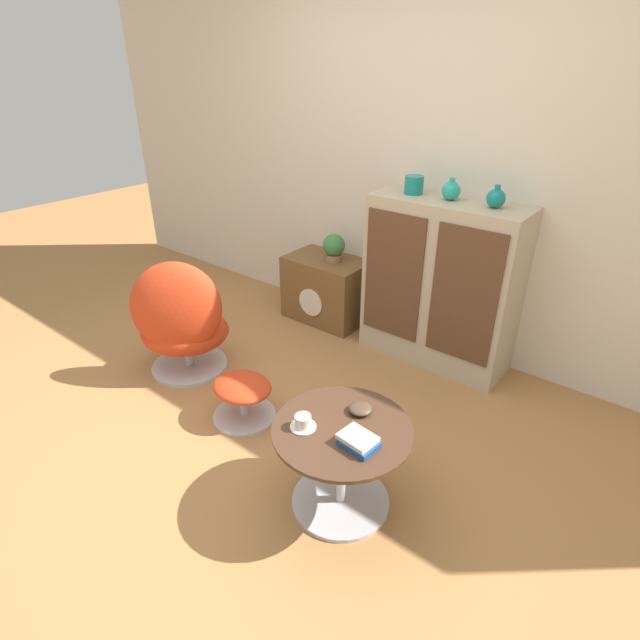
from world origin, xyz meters
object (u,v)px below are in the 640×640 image
Objects in this scene: egg_chair at (181,321)px; vase_inner_left at (451,191)px; bowl at (360,409)px; potted_plant at (334,247)px; coffee_table at (342,459)px; tv_console at (327,289)px; teacup at (303,423)px; vase_inner_right at (496,198)px; book_stack at (358,441)px; ottoman at (243,393)px; sideboard at (440,284)px; vase_leftmost at (414,185)px.

vase_inner_left is (1.20, 1.22, 0.79)m from egg_chair.
potted_plant is at bearing 131.10° from bowl.
coffee_table is at bearing -51.67° from potted_plant.
tv_console is 5.44× the size of teacup.
vase_inner_right is 1.68m from book_stack.
ottoman is at bearing 167.54° from book_stack.
ottoman is 2.78× the size of vase_inner_right.
sideboard is at bearing 100.68° from coffee_table.
vase_inner_left reaches higher than vase_leftmost.
potted_plant is (-0.34, 1.31, 0.45)m from ottoman.
tv_console is 2.05m from book_stack.
sideboard is 0.67m from vase_inner_right.
sideboard is 1.53m from coffee_table.
egg_chair is 6.15× the size of vase_inner_right.
teacup is at bearing -84.94° from sideboard.
teacup is 0.26m from book_stack.
vase_inner_left is at bearing 45.26° from egg_chair.
tv_console is at bearing -179.35° from potted_plant.
vase_inner_left is (-0.01, 0.00, 0.62)m from sideboard.
vase_inner_left is 0.79× the size of book_stack.
tv_console is 1.83m from bowl.
book_stack is at bearing -66.73° from vase_leftmost.
teacup is at bearing -55.26° from tv_console.
tv_console is 1.92m from coffee_table.
sideboard reaches higher than book_stack.
book_stack is 0.22m from bowl.
vase_inner_left reaches higher than teacup.
egg_chair is 1.30× the size of coffee_table.
potted_plant is at bearing 104.37° from ottoman.
vase_inner_right is 1.73m from teacup.
vase_leftmost is 1.03× the size of teacup.
ottoman is at bearing 178.63° from bowl.
teacup is (0.14, -1.58, -0.08)m from sideboard.
teacup is at bearing -84.75° from vase_inner_left.
potted_plant is at bearing 0.65° from tv_console.
vase_inner_left is 1.24× the size of bowl.
bowl is (0.28, -1.33, -0.09)m from sideboard.
vase_inner_left is at bearing -180.00° from vase_inner_right.
book_stack is (0.12, -1.53, -0.70)m from vase_inner_right.
coffee_table is 0.24m from bowl.
egg_chair is (-0.26, -1.21, 0.13)m from tv_console.
vase_leftmost is at bearing 0.40° from tv_console.
ottoman is 0.59× the size of coffee_table.
book_stack is at bearing -49.87° from potted_plant.
tv_console is 1.15m from vase_leftmost.
vase_leftmost is at bearing -180.00° from vase_inner_right.
potted_plant reaches higher than teacup.
bowl is at bearing 61.11° from teacup.
sideboard is 3.02× the size of ottoman.
book_stack is at bearing -85.44° from vase_inner_right.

